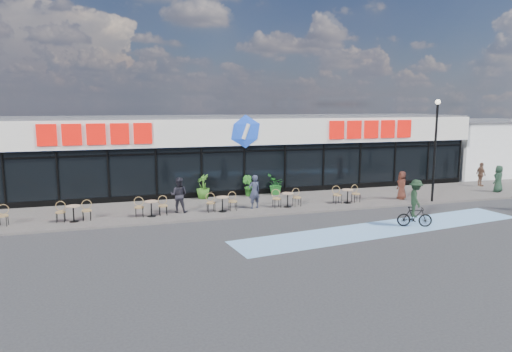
# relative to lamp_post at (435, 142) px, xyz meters

# --- Properties ---
(ground) EXTENTS (120.00, 120.00, 0.00)m
(ground) POSITION_rel_lamp_post_xyz_m (-9.30, -2.30, -3.33)
(ground) COLOR #28282B
(ground) RESTS_ON ground
(sidewalk) EXTENTS (44.00, 5.00, 0.10)m
(sidewalk) POSITION_rel_lamp_post_xyz_m (-9.30, 2.20, -3.28)
(sidewalk) COLOR #58524E
(sidewalk) RESTS_ON ground
(bike_lane) EXTENTS (14.17, 4.13, 0.01)m
(bike_lane) POSITION_rel_lamp_post_xyz_m (-5.30, -3.80, -3.33)
(bike_lane) COLOR #6FA0D2
(bike_lane) RESTS_ON ground
(building) EXTENTS (30.60, 6.57, 4.75)m
(building) POSITION_rel_lamp_post_xyz_m (-9.30, 7.63, -1.00)
(building) COLOR black
(building) RESTS_ON ground
(neighbour_building) EXTENTS (9.20, 7.20, 4.11)m
(neighbour_building) POSITION_rel_lamp_post_xyz_m (11.20, 8.70, -1.27)
(neighbour_building) COLOR white
(neighbour_building) RESTS_ON ground
(lamp_post) EXTENTS (0.28, 0.28, 5.48)m
(lamp_post) POSITION_rel_lamp_post_xyz_m (0.00, 0.00, 0.00)
(lamp_post) COLOR black
(lamp_post) RESTS_ON sidewalk
(bistro_set_1) EXTENTS (1.54, 0.62, 0.90)m
(bistro_set_1) POSITION_rel_lamp_post_xyz_m (-18.29, 1.01, -2.78)
(bistro_set_1) COLOR tan
(bistro_set_1) RESTS_ON sidewalk
(bistro_set_2) EXTENTS (1.54, 0.62, 0.90)m
(bistro_set_2) POSITION_rel_lamp_post_xyz_m (-14.87, 1.01, -2.78)
(bistro_set_2) COLOR tan
(bistro_set_2) RESTS_ON sidewalk
(bistro_set_3) EXTENTS (1.54, 0.62, 0.90)m
(bistro_set_3) POSITION_rel_lamp_post_xyz_m (-11.46, 1.01, -2.78)
(bistro_set_3) COLOR tan
(bistro_set_3) RESTS_ON sidewalk
(bistro_set_4) EXTENTS (1.54, 0.62, 0.90)m
(bistro_set_4) POSITION_rel_lamp_post_xyz_m (-8.04, 1.01, -2.78)
(bistro_set_4) COLOR tan
(bistro_set_4) RESTS_ON sidewalk
(bistro_set_5) EXTENTS (1.54, 0.62, 0.90)m
(bistro_set_5) POSITION_rel_lamp_post_xyz_m (-4.63, 1.01, -2.78)
(bistro_set_5) COLOR tan
(bistro_set_5) RESTS_ON sidewalk
(potted_plant_left) EXTENTS (0.96, 0.96, 1.37)m
(potted_plant_left) POSITION_rel_lamp_post_xyz_m (-11.81, 4.32, -2.55)
(potted_plant_left) COLOR #2F601B
(potted_plant_left) RESTS_ON sidewalk
(potted_plant_mid) EXTENTS (0.84, 0.84, 1.20)m
(potted_plant_mid) POSITION_rel_lamp_post_xyz_m (-9.21, 4.28, -2.64)
(potted_plant_mid) COLOR #1F5819
(potted_plant_mid) RESTS_ON sidewalk
(potted_plant_right) EXTENTS (1.36, 1.41, 1.20)m
(potted_plant_right) POSITION_rel_lamp_post_xyz_m (-7.55, 4.20, -2.63)
(potted_plant_right) COLOR #1C621F
(potted_plant_right) RESTS_ON sidewalk
(patron_left) EXTENTS (0.70, 0.54, 1.71)m
(patron_left) POSITION_rel_lamp_post_xyz_m (-9.74, 1.18, -2.38)
(patron_left) COLOR #2A2F42
(patron_left) RESTS_ON sidewalk
(patron_right) EXTENTS (1.01, 0.91, 1.73)m
(patron_right) POSITION_rel_lamp_post_xyz_m (-13.52, 1.36, -2.37)
(patron_right) COLOR black
(patron_right) RESTS_ON sidewalk
(pedestrian_a) EXTENTS (0.62, 0.84, 1.57)m
(pedestrian_a) POSITION_rel_lamp_post_xyz_m (-1.25, 1.00, -2.45)
(pedestrian_a) COLOR #4C251B
(pedestrian_a) RESTS_ON sidewalk
(pedestrian_b) EXTENTS (0.52, 0.95, 1.53)m
(pedestrian_b) POSITION_rel_lamp_post_xyz_m (6.02, 3.04, -2.47)
(pedestrian_b) COLOR brown
(pedestrian_b) RESTS_ON sidewalk
(pedestrian_c) EXTENTS (0.91, 0.76, 1.60)m
(pedestrian_c) POSITION_rel_lamp_post_xyz_m (5.56, 1.15, -2.43)
(pedestrian_c) COLOR #1D3425
(pedestrian_c) RESTS_ON sidewalk
(cyclist_a) EXTENTS (1.54, 1.22, 2.10)m
(cyclist_a) POSITION_rel_lamp_post_xyz_m (-3.91, -3.89, -2.35)
(cyclist_a) COLOR black
(cyclist_a) RESTS_ON ground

